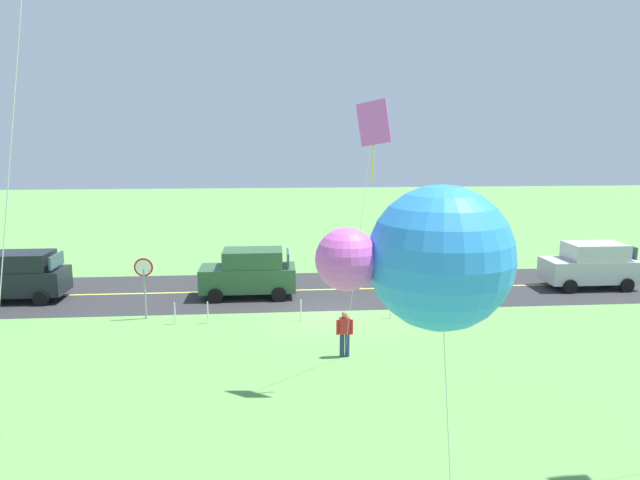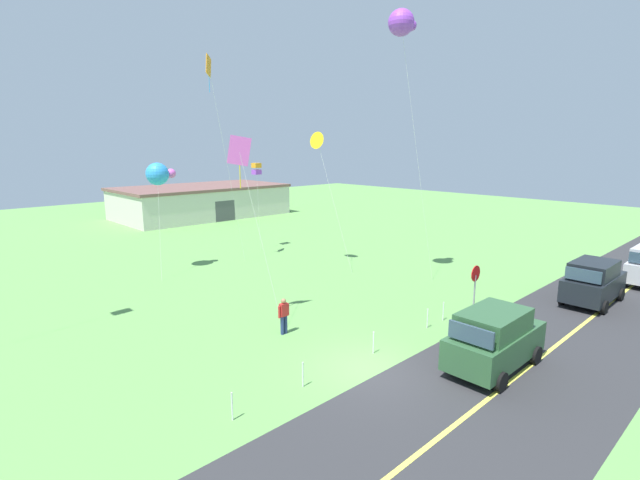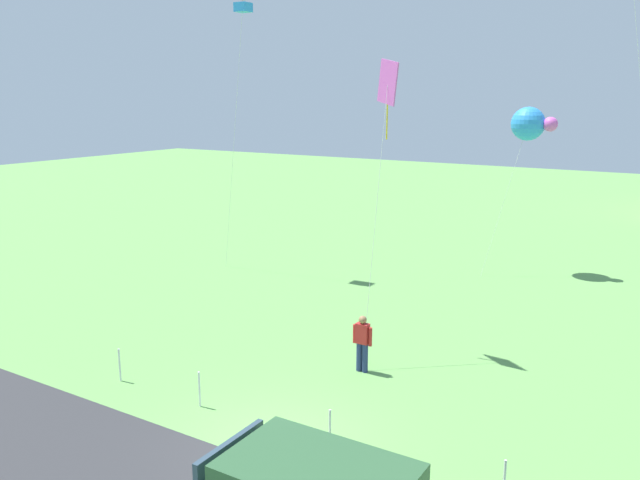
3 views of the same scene
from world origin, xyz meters
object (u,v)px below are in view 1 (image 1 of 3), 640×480
at_px(stop_sign, 144,276).
at_px(kite_pink_drift, 434,258).
at_px(car_parked_east_near, 17,276).
at_px(car_parked_west_far, 591,265).
at_px(car_suv_foreground, 249,273).
at_px(kite_red_low, 373,128).
at_px(person_adult_near, 345,332).

distance_m(stop_sign, kite_pink_drift, 19.62).
distance_m(car_parked_east_near, car_parked_west_far, 27.29).
bearing_deg(car_suv_foreground, car_parked_west_far, -179.07).
height_order(car_parked_west_far, kite_red_low, kite_red_low).
distance_m(car_suv_foreground, kite_pink_drift, 21.62).
bearing_deg(stop_sign, kite_pink_drift, 111.01).
relative_size(car_suv_foreground, kite_pink_drift, 0.63).
bearing_deg(person_adult_near, car_suv_foreground, -97.20).
xyz_separation_m(car_parked_west_far, stop_sign, (20.89, 3.26, 0.65)).
xyz_separation_m(car_parked_west_far, kite_red_low, (12.75, 10.18, 6.49)).
bearing_deg(person_adult_near, kite_red_low, 70.44).
relative_size(stop_sign, person_adult_near, 1.60).
relative_size(car_parked_west_far, person_adult_near, 2.75).
relative_size(car_parked_west_far, kite_pink_drift, 0.63).
bearing_deg(car_parked_west_far, kite_pink_drift, 56.36).
distance_m(person_adult_near, kite_pink_drift, 14.21).
bearing_deg(kite_pink_drift, car_parked_east_near, -57.77).
bearing_deg(kite_pink_drift, stop_sign, -68.99).
bearing_deg(car_parked_west_far, kite_red_low, 38.61).
relative_size(car_suv_foreground, car_parked_east_near, 1.00).
bearing_deg(kite_red_low, stop_sign, -40.38).
relative_size(car_parked_west_far, kite_red_low, 0.52).
height_order(kite_red_low, kite_pink_drift, kite_red_low).
bearing_deg(car_parked_east_near, stop_sign, 153.57).
bearing_deg(car_parked_west_far, person_adult_near, 31.09).
xyz_separation_m(car_parked_west_far, kite_pink_drift, (14.04, 21.10, 5.12)).
distance_m(car_parked_west_far, person_adult_near, 15.45).
height_order(person_adult_near, kite_pink_drift, kite_pink_drift).
bearing_deg(car_suv_foreground, kite_pink_drift, 97.44).
bearing_deg(car_parked_east_near, car_suv_foreground, 178.96).
height_order(person_adult_near, kite_red_low, kite_red_low).
xyz_separation_m(car_parked_east_near, stop_sign, (-6.40, 3.18, 0.65)).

